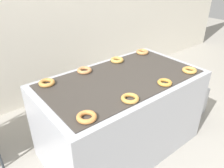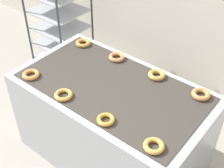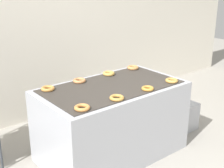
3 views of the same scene
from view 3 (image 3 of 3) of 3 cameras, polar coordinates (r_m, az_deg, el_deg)
name	(u,v)px [view 3 (image 3 of 3)]	position (r m, az deg, el deg)	size (l,w,h in m)	color
wall_back	(46,19)	(4.40, -11.95, 11.55)	(8.00, 0.05, 2.80)	silver
fryer_machine	(112,121)	(3.52, 0.01, -6.75)	(1.59, 0.90, 0.84)	#A8AAB2
glaze_bin	(182,115)	(4.31, 12.68, -5.62)	(0.32, 0.33, 0.37)	#A8AAB2
donut_near_left	(82,108)	(2.79, -5.49, -4.33)	(0.14, 0.14, 0.03)	#D28642
donut_near_midleft	(117,98)	(2.99, 0.88, -2.53)	(0.14, 0.14, 0.03)	#C88F40
donut_near_midright	(148,88)	(3.26, 6.53, -0.81)	(0.13, 0.13, 0.03)	gold
donut_near_right	(172,80)	(3.54, 10.86, 0.64)	(0.14, 0.14, 0.03)	gold
donut_far_left	(48,89)	(3.30, -11.66, -0.82)	(0.14, 0.14, 0.04)	#CA8940
donut_far_midleft	(79,81)	(3.49, -6.00, 0.63)	(0.14, 0.14, 0.03)	#C7824D
donut_far_midright	(109,73)	(3.72, -0.60, 1.95)	(0.14, 0.14, 0.04)	gold
donut_far_right	(133,68)	(3.96, 3.85, 3.03)	(0.14, 0.14, 0.04)	#BF8348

